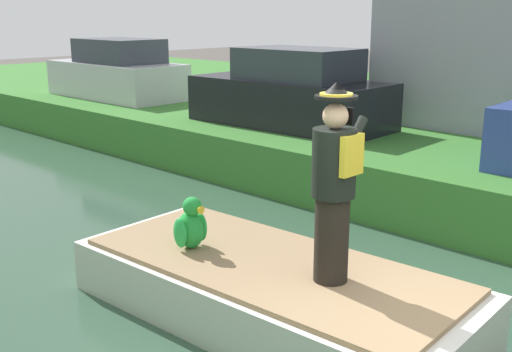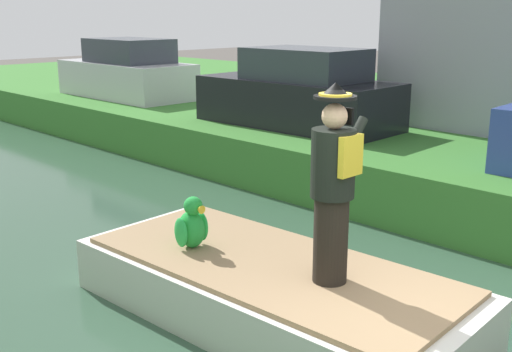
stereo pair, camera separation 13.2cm
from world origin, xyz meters
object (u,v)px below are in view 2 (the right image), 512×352
Objects in this scene: person_pirate at (333,186)px; boat at (270,290)px; parked_car_silver at (127,73)px; parrot_plush at (192,225)px; parked_car_dark at (299,93)px.

boat is at bearing 103.79° from person_pirate.
boat is at bearing -116.18° from parked_car_silver.
parked_car_dark is (5.19, 3.11, 0.65)m from parrot_plush.
parked_car_silver reaches higher than boat.
parked_car_dark reaches higher than boat.
parked_car_dark is (4.81, 4.68, -0.03)m from person_pirate.
boat is 1.07× the size of parked_car_silver.
parked_car_silver is at bearing 90.00° from parked_car_dark.
parrot_plush is 6.08m from parked_car_dark.
parked_car_dark is at bearing 51.84° from person_pirate.
parrot_plush is at bearing -119.75° from parked_car_silver.
person_pirate reaches higher than parked_car_silver.
person_pirate is at bearing -76.55° from parrot_plush.
person_pirate is (0.08, -0.71, 1.23)m from boat.
boat is 2.32× the size of person_pirate.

